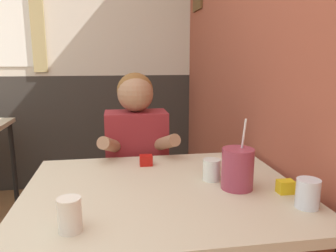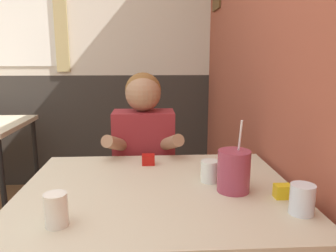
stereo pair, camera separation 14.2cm
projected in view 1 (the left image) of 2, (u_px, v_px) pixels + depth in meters
name	position (u px, v px, depth m)	size (l,w,h in m)	color
brick_wall_right	(238.00, 44.00, 2.02)	(0.08, 4.43, 2.70)	#9E4C38
back_wall	(35.00, 48.00, 3.00)	(5.87, 0.09, 2.70)	beige
main_table	(163.00, 203.00, 1.30)	(1.07, 0.87, 0.76)	beige
person_seated	(137.00, 173.00, 1.87)	(0.42, 0.40, 1.19)	maroon
cocktail_pitcher	(238.00, 169.00, 1.27)	(0.12, 0.12, 0.28)	#99384C
glass_near_pitcher	(308.00, 193.00, 1.11)	(0.08, 0.08, 0.10)	silver
glass_center	(212.00, 170.00, 1.37)	(0.07, 0.07, 0.09)	silver
glass_far_side	(70.00, 215.00, 0.96)	(0.07, 0.07, 0.10)	silver
condiment_ketchup	(146.00, 160.00, 1.55)	(0.06, 0.04, 0.05)	#B7140F
condiment_mustard	(285.00, 187.00, 1.24)	(0.06, 0.04, 0.05)	yellow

